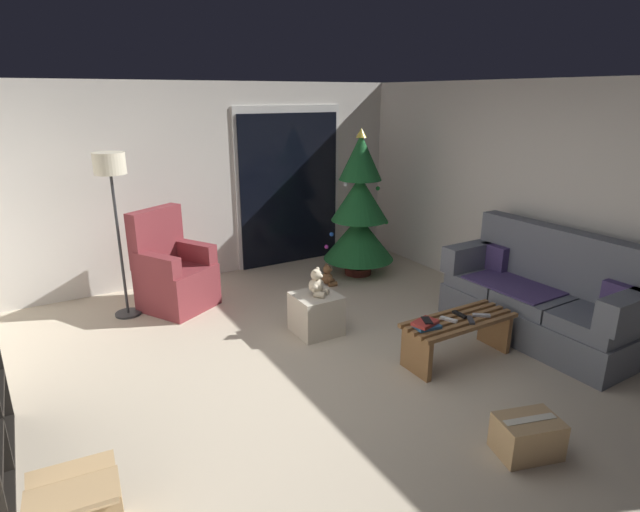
{
  "coord_description": "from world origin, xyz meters",
  "views": [
    {
      "loc": [
        -1.96,
        -3.31,
        2.35
      ],
      "look_at": [
        0.4,
        0.7,
        0.85
      ],
      "focal_mm": 28.39,
      "sensor_mm": 36.0,
      "label": 1
    }
  ],
  "objects_px": {
    "remote_graphite": "(471,320)",
    "teddy_bear_cream": "(317,284)",
    "remote_white": "(449,319)",
    "ottoman": "(316,314)",
    "book_stack": "(426,324)",
    "floor_lamp": "(111,180)",
    "cell_phone": "(427,320)",
    "remote_black": "(460,314)",
    "armchair": "(173,274)",
    "teddy_bear_chestnut_by_tree": "(328,277)",
    "cardboard_box_taped_mid_floor": "(527,436)",
    "coffee_table": "(458,332)",
    "couch": "(541,298)",
    "christmas_tree": "(359,212)",
    "remote_silver": "(481,315)"
  },
  "relations": [
    {
      "from": "remote_silver",
      "to": "remote_black",
      "type": "height_order",
      "value": "same"
    },
    {
      "from": "cell_phone",
      "to": "teddy_bear_chestnut_by_tree",
      "type": "height_order",
      "value": "cell_phone"
    },
    {
      "from": "remote_white",
      "to": "teddy_bear_cream",
      "type": "xyz_separation_m",
      "value": [
        -0.71,
        1.11,
        0.11
      ]
    },
    {
      "from": "remote_silver",
      "to": "teddy_bear_chestnut_by_tree",
      "type": "xyz_separation_m",
      "value": [
        -0.25,
        2.28,
        -0.3
      ]
    },
    {
      "from": "floor_lamp",
      "to": "remote_graphite",
      "type": "bearing_deg",
      "value": -47.2
    },
    {
      "from": "book_stack",
      "to": "teddy_bear_cream",
      "type": "bearing_deg",
      "value": 111.69
    },
    {
      "from": "remote_silver",
      "to": "ottoman",
      "type": "relative_size",
      "value": 0.35
    },
    {
      "from": "couch",
      "to": "christmas_tree",
      "type": "height_order",
      "value": "christmas_tree"
    },
    {
      "from": "cell_phone",
      "to": "cardboard_box_taped_mid_floor",
      "type": "height_order",
      "value": "cell_phone"
    },
    {
      "from": "remote_silver",
      "to": "christmas_tree",
      "type": "relative_size",
      "value": 0.08
    },
    {
      "from": "remote_graphite",
      "to": "remote_silver",
      "type": "height_order",
      "value": "same"
    },
    {
      "from": "remote_graphite",
      "to": "christmas_tree",
      "type": "height_order",
      "value": "christmas_tree"
    },
    {
      "from": "coffee_table",
      "to": "teddy_bear_chestnut_by_tree",
      "type": "bearing_deg",
      "value": 91.23
    },
    {
      "from": "remote_white",
      "to": "cell_phone",
      "type": "xyz_separation_m",
      "value": [
        -0.26,
        0.0,
        0.05
      ]
    },
    {
      "from": "remote_white",
      "to": "armchair",
      "type": "relative_size",
      "value": 0.14
    },
    {
      "from": "remote_graphite",
      "to": "armchair",
      "type": "distance_m",
      "value": 3.27
    },
    {
      "from": "book_stack",
      "to": "cell_phone",
      "type": "xyz_separation_m",
      "value": [
        0.01,
        0.0,
        0.03
      ]
    },
    {
      "from": "remote_white",
      "to": "ottoman",
      "type": "xyz_separation_m",
      "value": [
        -0.72,
        1.12,
        -0.22
      ]
    },
    {
      "from": "couch",
      "to": "teddy_bear_chestnut_by_tree",
      "type": "relative_size",
      "value": 6.84
    },
    {
      "from": "book_stack",
      "to": "ottoman",
      "type": "distance_m",
      "value": 1.23
    },
    {
      "from": "ottoman",
      "to": "teddy_bear_cream",
      "type": "height_order",
      "value": "teddy_bear_cream"
    },
    {
      "from": "cell_phone",
      "to": "floor_lamp",
      "type": "relative_size",
      "value": 0.08
    },
    {
      "from": "coffee_table",
      "to": "cell_phone",
      "type": "xyz_separation_m",
      "value": [
        -0.38,
        0.02,
        0.2
      ]
    },
    {
      "from": "teddy_bear_chestnut_by_tree",
      "to": "coffee_table",
      "type": "bearing_deg",
      "value": -88.77
    },
    {
      "from": "book_stack",
      "to": "floor_lamp",
      "type": "distance_m",
      "value": 3.45
    },
    {
      "from": "coffee_table",
      "to": "floor_lamp",
      "type": "height_order",
      "value": "floor_lamp"
    },
    {
      "from": "remote_white",
      "to": "book_stack",
      "type": "distance_m",
      "value": 0.27
    },
    {
      "from": "coffee_table",
      "to": "cell_phone",
      "type": "distance_m",
      "value": 0.43
    },
    {
      "from": "remote_white",
      "to": "remote_silver",
      "type": "bearing_deg",
      "value": 142.63
    },
    {
      "from": "remote_graphite",
      "to": "floor_lamp",
      "type": "xyz_separation_m",
      "value": [
        -2.47,
        2.67,
        1.08
      ]
    },
    {
      "from": "book_stack",
      "to": "ottoman",
      "type": "bearing_deg",
      "value": 111.82
    },
    {
      "from": "remote_graphite",
      "to": "remote_black",
      "type": "xyz_separation_m",
      "value": [
        0.0,
        0.14,
        0.0
      ]
    },
    {
      "from": "cell_phone",
      "to": "christmas_tree",
      "type": "height_order",
      "value": "christmas_tree"
    },
    {
      "from": "book_stack",
      "to": "floor_lamp",
      "type": "bearing_deg",
      "value": 128.52
    },
    {
      "from": "ottoman",
      "to": "teddy_bear_chestnut_by_tree",
      "type": "relative_size",
      "value": 1.54
    },
    {
      "from": "coffee_table",
      "to": "cardboard_box_taped_mid_floor",
      "type": "xyz_separation_m",
      "value": [
        -0.53,
        -1.19,
        -0.14
      ]
    },
    {
      "from": "remote_silver",
      "to": "armchair",
      "type": "relative_size",
      "value": 0.14
    },
    {
      "from": "remote_black",
      "to": "armchair",
      "type": "bearing_deg",
      "value": 129.54
    },
    {
      "from": "coffee_table",
      "to": "book_stack",
      "type": "height_order",
      "value": "book_stack"
    },
    {
      "from": "coffee_table",
      "to": "remote_graphite",
      "type": "height_order",
      "value": "remote_graphite"
    },
    {
      "from": "coffee_table",
      "to": "teddy_bear_chestnut_by_tree",
      "type": "height_order",
      "value": "coffee_table"
    },
    {
      "from": "coffee_table",
      "to": "teddy_bear_cream",
      "type": "relative_size",
      "value": 3.86
    },
    {
      "from": "couch",
      "to": "floor_lamp",
      "type": "distance_m",
      "value": 4.52
    },
    {
      "from": "remote_silver",
      "to": "cardboard_box_taped_mid_floor",
      "type": "distance_m",
      "value": 1.37
    },
    {
      "from": "remote_white",
      "to": "floor_lamp",
      "type": "height_order",
      "value": "floor_lamp"
    },
    {
      "from": "remote_white",
      "to": "teddy_bear_chestnut_by_tree",
      "type": "relative_size",
      "value": 0.55
    },
    {
      "from": "floor_lamp",
      "to": "couch",
      "type": "bearing_deg",
      "value": -36.91
    },
    {
      "from": "coffee_table",
      "to": "armchair",
      "type": "height_order",
      "value": "armchair"
    },
    {
      "from": "cell_phone",
      "to": "remote_graphite",
      "type": "bearing_deg",
      "value": 10.63
    },
    {
      "from": "remote_graphite",
      "to": "teddy_bear_cream",
      "type": "xyz_separation_m",
      "value": [
        -0.88,
        1.22,
        0.11
      ]
    }
  ]
}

